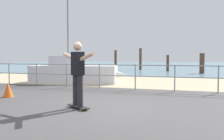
# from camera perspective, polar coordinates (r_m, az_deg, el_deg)

# --- Properties ---
(ground_plane) EXTENTS (24.00, 10.00, 0.04)m
(ground_plane) POSITION_cam_1_polar(r_m,az_deg,el_deg) (5.66, -7.57, -10.76)
(ground_plane) COLOR #474444
(ground_plane) RESTS_ON ground
(beach_strip) EXTENTS (24.00, 6.00, 0.04)m
(beach_strip) POSITION_cam_1_polar(r_m,az_deg,el_deg) (13.25, 7.32, -2.78)
(beach_strip) COLOR tan
(beach_strip) RESTS_ON ground
(sea_surface) EXTENTS (72.00, 50.00, 0.04)m
(sea_surface) POSITION_cam_1_polar(r_m,az_deg,el_deg) (41.06, 14.31, 1.13)
(sea_surface) COLOR slate
(sea_surface) RESTS_ON ground
(railing_fence) EXTENTS (13.96, 0.05, 1.05)m
(railing_fence) POSITION_cam_1_polar(r_m,az_deg,el_deg) (10.54, -6.92, -0.49)
(railing_fence) COLOR gray
(railing_fence) RESTS_ON ground
(sailboat) EXTENTS (5.06, 2.18, 4.83)m
(sailboat) POSITION_cam_1_polar(r_m,az_deg,el_deg) (12.67, -8.24, -0.70)
(sailboat) COLOR silver
(sailboat) RESTS_ON ground
(skateboard) EXTENTS (0.78, 0.61, 0.08)m
(skateboard) POSITION_cam_1_polar(r_m,az_deg,el_deg) (6.38, -8.02, -8.55)
(skateboard) COLOR black
(skateboard) RESTS_ON ground
(skateboarder) EXTENTS (1.25, 0.88, 1.65)m
(skateboarder) POSITION_cam_1_polar(r_m,az_deg,el_deg) (6.26, -8.08, -0.01)
(skateboarder) COLOR #26262B
(skateboarder) RESTS_ON skateboard
(groyne_post_0) EXTENTS (0.27, 0.27, 2.08)m
(groyne_post_0) POSITION_cam_1_polar(r_m,az_deg,el_deg) (26.35, 0.85, 2.43)
(groyne_post_0) COLOR #513826
(groyne_post_0) RESTS_ON ground
(groyne_post_1) EXTENTS (0.26, 0.26, 2.25)m
(groyne_post_1) POSITION_cam_1_polar(r_m,az_deg,el_deg) (24.98, 6.70, 2.56)
(groyne_post_1) COLOR #513826
(groyne_post_1) RESTS_ON ground
(groyne_post_2) EXTENTS (0.25, 0.25, 1.52)m
(groyne_post_2) POSITION_cam_1_polar(r_m,az_deg,el_deg) (22.96, 12.97, 1.55)
(groyne_post_2) COLOR #513826
(groyne_post_2) RESTS_ON ground
(groyne_post_3) EXTENTS (0.38, 0.38, 1.65)m
(groyne_post_3) POSITION_cam_1_polar(r_m,az_deg,el_deg) (20.81, 20.40, 1.46)
(groyne_post_3) COLOR #513826
(groyne_post_3) RESTS_ON ground
(traffic_cone) EXTENTS (0.36, 0.36, 0.50)m
(traffic_cone) POSITION_cam_1_polar(r_m,az_deg,el_deg) (8.77, -23.26, -4.38)
(traffic_cone) COLOR #E55919
(traffic_cone) RESTS_ON ground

